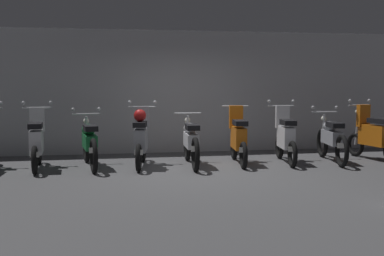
{
  "coord_description": "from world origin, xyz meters",
  "views": [
    {
      "loc": [
        -1.6,
        -8.67,
        1.66
      ],
      "look_at": [
        0.03,
        0.73,
        0.75
      ],
      "focal_mm": 44.9,
      "sensor_mm": 36.0,
      "label": 1
    }
  ],
  "objects_px": {
    "motorbike_slot_3": "(141,138)",
    "motorbike_slot_7": "(331,138)",
    "motorbike_slot_2": "(89,142)",
    "motorbike_slot_6": "(285,137)",
    "motorbike_slot_5": "(238,138)",
    "motorbike_slot_4": "(191,141)",
    "motorbike_slot_8": "(372,135)",
    "motorbike_slot_1": "(37,142)"
  },
  "relations": [
    {
      "from": "motorbike_slot_5",
      "to": "motorbike_slot_7",
      "type": "height_order",
      "value": "motorbike_slot_5"
    },
    {
      "from": "motorbike_slot_2",
      "to": "motorbike_slot_6",
      "type": "distance_m",
      "value": 3.97
    },
    {
      "from": "motorbike_slot_5",
      "to": "motorbike_slot_8",
      "type": "height_order",
      "value": "motorbike_slot_8"
    },
    {
      "from": "motorbike_slot_1",
      "to": "motorbike_slot_2",
      "type": "xyz_separation_m",
      "value": [
        0.99,
        0.01,
        -0.04
      ]
    },
    {
      "from": "motorbike_slot_8",
      "to": "motorbike_slot_7",
      "type": "bearing_deg",
      "value": -175.09
    },
    {
      "from": "motorbike_slot_4",
      "to": "motorbike_slot_5",
      "type": "distance_m",
      "value": 1.0
    },
    {
      "from": "motorbike_slot_2",
      "to": "motorbike_slot_1",
      "type": "bearing_deg",
      "value": -179.43
    },
    {
      "from": "motorbike_slot_2",
      "to": "motorbike_slot_4",
      "type": "distance_m",
      "value": 1.99
    },
    {
      "from": "motorbike_slot_6",
      "to": "motorbike_slot_8",
      "type": "relative_size",
      "value": 1.0
    },
    {
      "from": "motorbike_slot_1",
      "to": "motorbike_slot_5",
      "type": "relative_size",
      "value": 1.0
    },
    {
      "from": "motorbike_slot_4",
      "to": "motorbike_slot_7",
      "type": "bearing_deg",
      "value": -0.8
    },
    {
      "from": "motorbike_slot_1",
      "to": "motorbike_slot_5",
      "type": "bearing_deg",
      "value": -0.9
    },
    {
      "from": "motorbike_slot_4",
      "to": "motorbike_slot_5",
      "type": "bearing_deg",
      "value": 3.79
    },
    {
      "from": "motorbike_slot_5",
      "to": "motorbike_slot_7",
      "type": "xyz_separation_m",
      "value": [
        1.98,
        -0.11,
        -0.03
      ]
    },
    {
      "from": "motorbike_slot_1",
      "to": "motorbike_slot_3",
      "type": "distance_m",
      "value": 1.99
    },
    {
      "from": "motorbike_slot_4",
      "to": "motorbike_slot_6",
      "type": "distance_m",
      "value": 1.99
    },
    {
      "from": "motorbike_slot_5",
      "to": "motorbike_slot_8",
      "type": "xyz_separation_m",
      "value": [
        2.96,
        -0.02,
        0.0
      ]
    },
    {
      "from": "motorbike_slot_3",
      "to": "motorbike_slot_4",
      "type": "distance_m",
      "value": 0.99
    },
    {
      "from": "motorbike_slot_5",
      "to": "motorbike_slot_8",
      "type": "distance_m",
      "value": 2.96
    },
    {
      "from": "motorbike_slot_1",
      "to": "motorbike_slot_8",
      "type": "distance_m",
      "value": 6.93
    },
    {
      "from": "motorbike_slot_5",
      "to": "motorbike_slot_7",
      "type": "relative_size",
      "value": 0.87
    },
    {
      "from": "motorbike_slot_3",
      "to": "motorbike_slot_6",
      "type": "relative_size",
      "value": 1.0
    },
    {
      "from": "motorbike_slot_1",
      "to": "motorbike_slot_3",
      "type": "relative_size",
      "value": 1.0
    },
    {
      "from": "motorbike_slot_7",
      "to": "motorbike_slot_2",
      "type": "bearing_deg",
      "value": 177.93
    },
    {
      "from": "motorbike_slot_3",
      "to": "motorbike_slot_4",
      "type": "xyz_separation_m",
      "value": [
        0.99,
        -0.07,
        -0.08
      ]
    },
    {
      "from": "motorbike_slot_4",
      "to": "motorbike_slot_7",
      "type": "height_order",
      "value": "motorbike_slot_7"
    },
    {
      "from": "motorbike_slot_2",
      "to": "motorbike_slot_6",
      "type": "relative_size",
      "value": 1.16
    },
    {
      "from": "motorbike_slot_5",
      "to": "motorbike_slot_6",
      "type": "bearing_deg",
      "value": -2.85
    },
    {
      "from": "motorbike_slot_2",
      "to": "motorbike_slot_7",
      "type": "relative_size",
      "value": 1.0
    },
    {
      "from": "motorbike_slot_6",
      "to": "motorbike_slot_7",
      "type": "xyz_separation_m",
      "value": [
        0.99,
        -0.06,
        -0.04
      ]
    },
    {
      "from": "motorbike_slot_1",
      "to": "motorbike_slot_2",
      "type": "height_order",
      "value": "motorbike_slot_1"
    },
    {
      "from": "motorbike_slot_1",
      "to": "motorbike_slot_6",
      "type": "bearing_deg",
      "value": -1.29
    },
    {
      "from": "motorbike_slot_2",
      "to": "motorbike_slot_8",
      "type": "xyz_separation_m",
      "value": [
        5.94,
        -0.1,
        0.04
      ]
    },
    {
      "from": "motorbike_slot_3",
      "to": "motorbike_slot_7",
      "type": "relative_size",
      "value": 0.86
    },
    {
      "from": "motorbike_slot_2",
      "to": "motorbike_slot_3",
      "type": "relative_size",
      "value": 1.16
    },
    {
      "from": "motorbike_slot_4",
      "to": "motorbike_slot_5",
      "type": "height_order",
      "value": "motorbike_slot_5"
    },
    {
      "from": "motorbike_slot_4",
      "to": "motorbike_slot_8",
      "type": "xyz_separation_m",
      "value": [
        3.95,
        0.04,
        0.04
      ]
    },
    {
      "from": "motorbike_slot_6",
      "to": "motorbike_slot_2",
      "type": "bearing_deg",
      "value": 178.25
    },
    {
      "from": "motorbike_slot_2",
      "to": "motorbike_slot_5",
      "type": "xyz_separation_m",
      "value": [
        2.98,
        -0.07,
        0.03
      ]
    },
    {
      "from": "motorbike_slot_7",
      "to": "motorbike_slot_6",
      "type": "bearing_deg",
      "value": 176.64
    },
    {
      "from": "motorbike_slot_6",
      "to": "motorbike_slot_3",
      "type": "bearing_deg",
      "value": 178.96
    },
    {
      "from": "motorbike_slot_2",
      "to": "motorbike_slot_8",
      "type": "distance_m",
      "value": 5.94
    }
  ]
}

